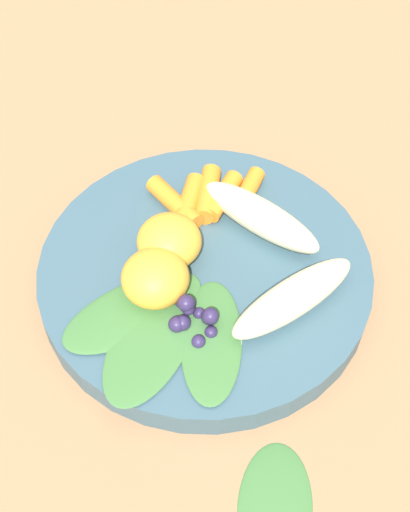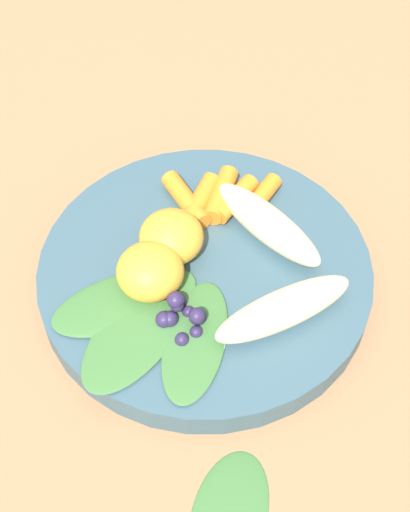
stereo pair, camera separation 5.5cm
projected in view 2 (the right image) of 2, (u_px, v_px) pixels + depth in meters
The scene contains 16 objects.
ground_plane at pixel (205, 281), 0.58m from camera, with size 2.40×2.40×0.00m, color #99704C.
bowl at pixel (205, 272), 0.57m from camera, with size 0.29×0.29×0.03m, color #385666.
banana_peeled_left at pixel (268, 224), 0.57m from camera, with size 0.12×0.03×0.03m, color beige.
banana_peeled_right at pixel (284, 309), 0.51m from camera, with size 0.12×0.03×0.03m, color beige.
orange_segment_near at pixel (150, 271), 0.53m from camera, with size 0.06×0.06×0.04m, color #F4A833.
orange_segment_far at pixel (171, 237), 0.55m from camera, with size 0.06×0.06×0.04m, color #F4A833.
carrot_front at pixel (262, 196), 0.60m from camera, with size 0.02×0.02×0.05m, color orange.
carrot_mid_left at pixel (235, 199), 0.60m from camera, with size 0.02×0.02×0.05m, color orange.
carrot_mid_right at pixel (221, 195), 0.60m from camera, with size 0.02×0.02×0.06m, color orange.
carrot_rear at pixel (200, 201), 0.59m from camera, with size 0.02×0.02×0.06m, color orange.
carrot_small at pixel (186, 200), 0.59m from camera, with size 0.02×0.02×0.06m, color orange.
blueberry_pile at pixel (180, 313), 0.52m from camera, with size 0.04×0.05×0.03m.
coconut_shred_patch at pixel (190, 341), 0.51m from camera, with size 0.05×0.05×0.00m, color white.
kale_leaf_left at pixel (125, 301), 0.53m from camera, with size 0.12×0.06×0.01m, color #3D7038.
kale_leaf_right at pixel (140, 328), 0.52m from camera, with size 0.13×0.06×0.01m, color #3D7038.
kale_leaf_rear at pixel (200, 340), 0.51m from camera, with size 0.11×0.05×0.01m, color #3D7038.
Camera 2 is at (-0.03, 0.34, 0.47)m, focal length 45.74 mm.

